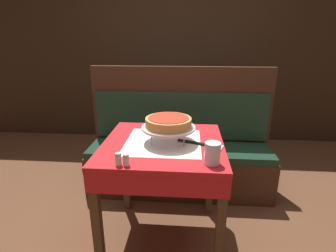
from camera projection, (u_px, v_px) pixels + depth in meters
The scene contains 12 objects.
ground_plane at pixel (164, 238), 1.90m from camera, with size 14.00×14.00×0.00m, color brown.
dining_table_front at pixel (163, 156), 1.69m from camera, with size 0.76×0.76×0.76m.
dining_table_rear at pixel (174, 105), 3.10m from camera, with size 0.74×0.74×0.75m.
booth_bench at pixel (180, 156), 2.46m from camera, with size 1.67×0.45×1.14m.
back_wall_panel at pixel (178, 52), 3.47m from camera, with size 6.00×0.04×2.40m, color black.
pizza_pan_stand at pixel (168, 128), 1.62m from camera, with size 0.34×0.34×0.10m.
deep_dish_pizza at pixel (168, 122), 1.61m from camera, with size 0.28×0.28×0.06m.
pizza_server at pixel (201, 144), 1.61m from camera, with size 0.29×0.15×0.01m.
water_glass_near at pixel (212, 153), 1.36m from camera, with size 0.08×0.08×0.12m.
salt_shaker at pixel (118, 159), 1.35m from camera, with size 0.03×0.03×0.07m.
pepper_shaker at pixel (126, 160), 1.35m from camera, with size 0.03×0.03×0.06m.
condiment_caddy at pixel (166, 89), 3.14m from camera, with size 0.14×0.14×0.17m.
Camera 1 is at (0.15, -1.53, 1.39)m, focal length 28.00 mm.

